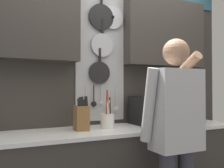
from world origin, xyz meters
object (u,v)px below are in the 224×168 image
object	(u,v)px
person	(175,127)
utensil_crock	(108,120)
knife_block	(81,117)
microwave	(160,110)

from	to	relation	value
person	utensil_crock	bearing A→B (deg)	122.93
knife_block	utensil_crock	world-z (taller)	utensil_crock
microwave	person	size ratio (longest dim) A/B	0.30
microwave	utensil_crock	world-z (taller)	utensil_crock
utensil_crock	person	size ratio (longest dim) A/B	0.21
utensil_crock	person	distance (m)	0.62
microwave	person	distance (m)	0.58
utensil_crock	knife_block	bearing A→B (deg)	-179.87
microwave	person	world-z (taller)	person
microwave	person	bearing A→B (deg)	-114.33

